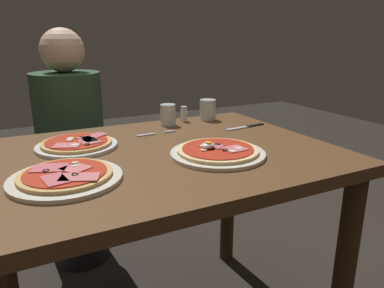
{
  "coord_description": "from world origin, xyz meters",
  "views": [
    {
      "loc": [
        -0.42,
        -1.06,
        1.15
      ],
      "look_at": [
        0.09,
        -0.06,
        0.81
      ],
      "focal_mm": 34.05,
      "sensor_mm": 36.0,
      "label": 1
    }
  ],
  "objects_px": {
    "pizza_across_right": "(66,177)",
    "knife": "(248,126)",
    "dining_table": "(160,187)",
    "pizza_across_left": "(77,144)",
    "water_glass_near": "(208,111)",
    "water_glass_far": "(168,116)",
    "salt_shaker": "(184,114)",
    "diner_person": "(73,158)",
    "fork": "(153,134)",
    "pizza_foreground": "(218,152)"
  },
  "relations": [
    {
      "from": "pizza_foreground",
      "to": "water_glass_far",
      "type": "xyz_separation_m",
      "value": [
        0.02,
        0.44,
        0.03
      ]
    },
    {
      "from": "pizza_across_right",
      "to": "knife",
      "type": "xyz_separation_m",
      "value": [
        0.77,
        0.26,
        -0.01
      ]
    },
    {
      "from": "salt_shaker",
      "to": "water_glass_far",
      "type": "bearing_deg",
      "value": -158.52
    },
    {
      "from": "pizza_across_right",
      "to": "knife",
      "type": "relative_size",
      "value": 1.5
    },
    {
      "from": "pizza_across_right",
      "to": "water_glass_near",
      "type": "bearing_deg",
      "value": 33.72
    },
    {
      "from": "water_glass_far",
      "to": "salt_shaker",
      "type": "height_order",
      "value": "water_glass_far"
    },
    {
      "from": "salt_shaker",
      "to": "fork",
      "type": "bearing_deg",
      "value": -144.17
    },
    {
      "from": "water_glass_near",
      "to": "salt_shaker",
      "type": "height_order",
      "value": "water_glass_near"
    },
    {
      "from": "dining_table",
      "to": "water_glass_near",
      "type": "relative_size",
      "value": 12.5
    },
    {
      "from": "water_glass_near",
      "to": "water_glass_far",
      "type": "bearing_deg",
      "value": -175.44
    },
    {
      "from": "pizza_across_right",
      "to": "salt_shaker",
      "type": "height_order",
      "value": "salt_shaker"
    },
    {
      "from": "pizza_foreground",
      "to": "water_glass_near",
      "type": "height_order",
      "value": "water_glass_near"
    },
    {
      "from": "dining_table",
      "to": "fork",
      "type": "relative_size",
      "value": 7.27
    },
    {
      "from": "pizza_foreground",
      "to": "fork",
      "type": "relative_size",
      "value": 1.92
    },
    {
      "from": "pizza_across_left",
      "to": "diner_person",
      "type": "distance_m",
      "value": 0.61
    },
    {
      "from": "salt_shaker",
      "to": "diner_person",
      "type": "xyz_separation_m",
      "value": [
        -0.44,
        0.37,
        -0.25
      ]
    },
    {
      "from": "pizza_across_right",
      "to": "water_glass_near",
      "type": "distance_m",
      "value": 0.83
    },
    {
      "from": "pizza_foreground",
      "to": "salt_shaker",
      "type": "bearing_deg",
      "value": 76.64
    },
    {
      "from": "pizza_foreground",
      "to": "fork",
      "type": "bearing_deg",
      "value": 105.2
    },
    {
      "from": "pizza_foreground",
      "to": "knife",
      "type": "height_order",
      "value": "pizza_foreground"
    },
    {
      "from": "water_glass_far",
      "to": "fork",
      "type": "bearing_deg",
      "value": -135.32
    },
    {
      "from": "pizza_foreground",
      "to": "pizza_across_left",
      "type": "bearing_deg",
      "value": 142.81
    },
    {
      "from": "pizza_across_right",
      "to": "water_glass_near",
      "type": "height_order",
      "value": "water_glass_near"
    },
    {
      "from": "pizza_across_left",
      "to": "water_glass_far",
      "type": "relative_size",
      "value": 3.02
    },
    {
      "from": "pizza_across_right",
      "to": "fork",
      "type": "distance_m",
      "value": 0.5
    },
    {
      "from": "salt_shaker",
      "to": "pizza_across_right",
      "type": "bearing_deg",
      "value": -140.34
    },
    {
      "from": "diner_person",
      "to": "dining_table",
      "type": "bearing_deg",
      "value": 103.21
    },
    {
      "from": "dining_table",
      "to": "water_glass_near",
      "type": "distance_m",
      "value": 0.53
    },
    {
      "from": "pizza_foreground",
      "to": "dining_table",
      "type": "bearing_deg",
      "value": 140.76
    },
    {
      "from": "pizza_foreground",
      "to": "salt_shaker",
      "type": "xyz_separation_m",
      "value": [
        0.11,
        0.48,
        0.02
      ]
    },
    {
      "from": "dining_table",
      "to": "water_glass_far",
      "type": "xyz_separation_m",
      "value": [
        0.17,
        0.32,
        0.16
      ]
    },
    {
      "from": "water_glass_far",
      "to": "fork",
      "type": "distance_m",
      "value": 0.16
    },
    {
      "from": "pizza_across_left",
      "to": "water_glass_near",
      "type": "relative_size",
      "value": 2.95
    },
    {
      "from": "dining_table",
      "to": "pizza_across_left",
      "type": "bearing_deg",
      "value": 144.2
    },
    {
      "from": "diner_person",
      "to": "pizza_foreground",
      "type": "bearing_deg",
      "value": 110.71
    },
    {
      "from": "pizza_across_left",
      "to": "water_glass_near",
      "type": "bearing_deg",
      "value": 15.73
    },
    {
      "from": "diner_person",
      "to": "water_glass_far",
      "type": "bearing_deg",
      "value": 130.31
    },
    {
      "from": "pizza_foreground",
      "to": "pizza_across_right",
      "type": "distance_m",
      "value": 0.46
    },
    {
      "from": "water_glass_near",
      "to": "dining_table",
      "type": "bearing_deg",
      "value": -137.99
    },
    {
      "from": "pizza_across_right",
      "to": "water_glass_near",
      "type": "relative_size",
      "value": 3.2
    },
    {
      "from": "water_glass_near",
      "to": "diner_person",
      "type": "xyz_separation_m",
      "value": [
        -0.55,
        0.39,
        -0.26
      ]
    },
    {
      "from": "pizza_across_right",
      "to": "fork",
      "type": "relative_size",
      "value": 1.86
    },
    {
      "from": "salt_shaker",
      "to": "dining_table",
      "type": "bearing_deg",
      "value": -126.51
    },
    {
      "from": "dining_table",
      "to": "pizza_foreground",
      "type": "distance_m",
      "value": 0.24
    },
    {
      "from": "pizza_foreground",
      "to": "fork",
      "type": "height_order",
      "value": "pizza_foreground"
    },
    {
      "from": "fork",
      "to": "water_glass_far",
      "type": "bearing_deg",
      "value": 44.68
    },
    {
      "from": "pizza_across_left",
      "to": "pizza_across_right",
      "type": "relative_size",
      "value": 0.92
    },
    {
      "from": "dining_table",
      "to": "pizza_across_left",
      "type": "height_order",
      "value": "pizza_across_left"
    },
    {
      "from": "dining_table",
      "to": "pizza_across_left",
      "type": "relative_size",
      "value": 4.24
    },
    {
      "from": "pizza_across_right",
      "to": "knife",
      "type": "bearing_deg",
      "value": 18.86
    }
  ]
}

